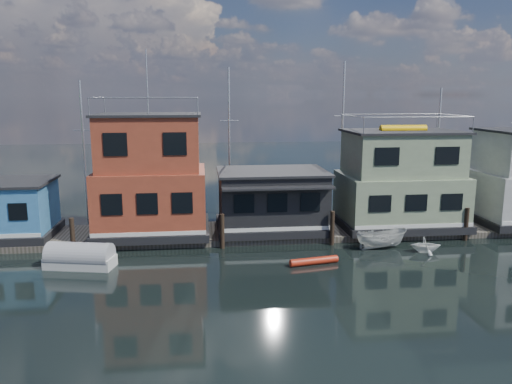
{
  "coord_description": "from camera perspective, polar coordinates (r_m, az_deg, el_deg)",
  "views": [
    {
      "loc": [
        -5.19,
        -20.76,
        9.43
      ],
      "look_at": [
        -1.57,
        12.0,
        3.0
      ],
      "focal_mm": 35.0,
      "sensor_mm": 36.0,
      "label": 1
    }
  ],
  "objects": [
    {
      "name": "ground",
      "position": [
        23.38,
        7.26,
        -12.84
      ],
      "size": [
        160.0,
        160.0,
        0.0
      ],
      "primitive_type": "plane",
      "color": "black",
      "rests_on": "ground"
    },
    {
      "name": "dock",
      "position": [
        34.43,
        2.61,
        -4.52
      ],
      "size": [
        48.0,
        5.0,
        0.4
      ],
      "primitive_type": "cube",
      "color": "#595147",
      "rests_on": "ground"
    },
    {
      "name": "houseboat_blue",
      "position": [
        35.91,
        -27.06,
        -1.8
      ],
      "size": [
        6.4,
        4.9,
        3.66
      ],
      "color": "black",
      "rests_on": "dock"
    },
    {
      "name": "houseboat_red",
      "position": [
        33.35,
        -11.92,
        1.61
      ],
      "size": [
        7.4,
        5.9,
        11.86
      ],
      "color": "black",
      "rests_on": "dock"
    },
    {
      "name": "houseboat_dark",
      "position": [
        33.81,
        1.81,
        -0.94
      ],
      "size": [
        7.4,
        6.1,
        4.06
      ],
      "color": "black",
      "rests_on": "dock"
    },
    {
      "name": "houseboat_green",
      "position": [
        35.99,
        16.16,
        1.2
      ],
      "size": [
        8.4,
        5.9,
        7.03
      ],
      "color": "black",
      "rests_on": "dock"
    },
    {
      "name": "pilings",
      "position": [
        31.47,
        2.81,
        -4.32
      ],
      "size": [
        42.28,
        0.28,
        2.2
      ],
      "color": "#2D2116",
      "rests_on": "ground"
    },
    {
      "name": "background_masts",
      "position": [
        40.2,
        8.09,
        5.39
      ],
      "size": [
        36.4,
        0.16,
        12.0
      ],
      "color": "silver",
      "rests_on": "ground"
    },
    {
      "name": "tarp_runabout",
      "position": [
        29.53,
        -19.47,
        -7.08
      ],
      "size": [
        3.97,
        2.23,
        1.52
      ],
      "rotation": [
        0.0,
        0.0,
        -0.21
      ],
      "color": "silver",
      "rests_on": "ground"
    },
    {
      "name": "red_kayak",
      "position": [
        28.62,
        6.64,
        -7.83
      ],
      "size": [
        2.89,
        0.97,
        0.42
      ],
      "primitive_type": "cylinder",
      "rotation": [
        0.0,
        1.57,
        0.2
      ],
      "color": "#B42713",
      "rests_on": "ground"
    },
    {
      "name": "dinghy_white",
      "position": [
        32.14,
        18.78,
        -5.72
      ],
      "size": [
        2.06,
        1.85,
        0.97
      ],
      "primitive_type": "imported",
      "rotation": [
        0.0,
        0.0,
        1.42
      ],
      "color": "white",
      "rests_on": "ground"
    },
    {
      "name": "motorboat",
      "position": [
        32.1,
        14.14,
        -5.21
      ],
      "size": [
        3.36,
        1.47,
        1.26
      ],
      "primitive_type": "imported",
      "rotation": [
        0.0,
        0.0,
        1.64
      ],
      "color": "silver",
      "rests_on": "ground"
    }
  ]
}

